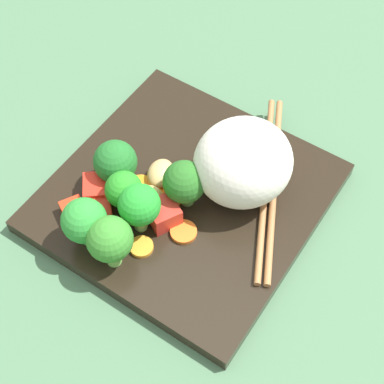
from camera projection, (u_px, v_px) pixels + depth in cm
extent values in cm
cube|color=#456B4B|center=(186.00, 207.00, 63.14)|extent=(110.00, 110.00, 2.00)
cube|color=black|center=(186.00, 197.00, 61.64)|extent=(25.49, 25.49, 1.64)
ellipsoid|color=white|center=(243.00, 163.00, 57.82)|extent=(13.03, 13.14, 8.43)
cylinder|color=#67AF53|center=(119.00, 178.00, 60.74)|extent=(1.96, 2.05, 2.20)
sphere|color=#1F6526|center=(115.00, 162.00, 58.88)|extent=(4.31, 4.31, 4.31)
cylinder|color=#7AB154|center=(141.00, 221.00, 57.72)|extent=(1.71, 1.54, 2.41)
sphere|color=green|center=(139.00, 205.00, 55.69)|extent=(4.02, 4.02, 4.02)
cylinder|color=#579E4A|center=(88.00, 236.00, 57.05)|extent=(1.68, 1.70, 1.89)
sphere|color=#2C8B33|center=(84.00, 221.00, 55.05)|extent=(4.27, 4.27, 4.27)
cylinder|color=#6BB050|center=(124.00, 203.00, 58.91)|extent=(1.97, 2.08, 2.44)
sphere|color=#268722|center=(124.00, 190.00, 57.09)|extent=(3.63, 3.63, 3.63)
cylinder|color=#71BD50|center=(113.00, 255.00, 55.72)|extent=(1.60, 1.40, 2.25)
sphere|color=#35812A|center=(110.00, 239.00, 54.09)|extent=(4.29, 4.29, 4.29)
cylinder|color=#5D9644|center=(188.00, 197.00, 59.56)|extent=(2.16, 2.08, 2.03)
sphere|color=#276422|center=(184.00, 182.00, 57.53)|extent=(4.20, 4.20, 4.20)
cylinder|color=orange|center=(141.00, 187.00, 61.02)|extent=(3.25, 3.25, 0.56)
cylinder|color=orange|center=(143.00, 247.00, 57.16)|extent=(3.19, 3.19, 0.42)
cylinder|color=orange|center=(184.00, 232.00, 58.13)|extent=(3.62, 3.62, 0.41)
cylinder|color=orange|center=(116.00, 239.00, 57.56)|extent=(2.53, 2.53, 0.67)
cylinder|color=orange|center=(168.00, 194.00, 60.55)|extent=(3.25, 3.25, 0.55)
cube|color=red|center=(96.00, 190.00, 59.70)|extent=(3.65, 3.75, 2.35)
cube|color=red|center=(75.00, 213.00, 58.76)|extent=(3.63, 3.34, 1.39)
cube|color=red|center=(166.00, 215.00, 58.12)|extent=(3.84, 3.82, 2.27)
cube|color=red|center=(100.00, 212.00, 58.46)|extent=(3.14, 3.14, 1.96)
ellipsoid|color=tan|center=(160.00, 174.00, 61.03)|extent=(3.55, 4.08, 1.99)
ellipsoid|color=tan|center=(146.00, 200.00, 58.93)|extent=(4.44, 4.56, 2.54)
cylinder|color=#A26C3F|center=(274.00, 185.00, 61.12)|extent=(10.31, 20.61, 0.67)
cylinder|color=#A26C3F|center=(265.00, 184.00, 61.18)|extent=(10.31, 20.61, 0.67)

